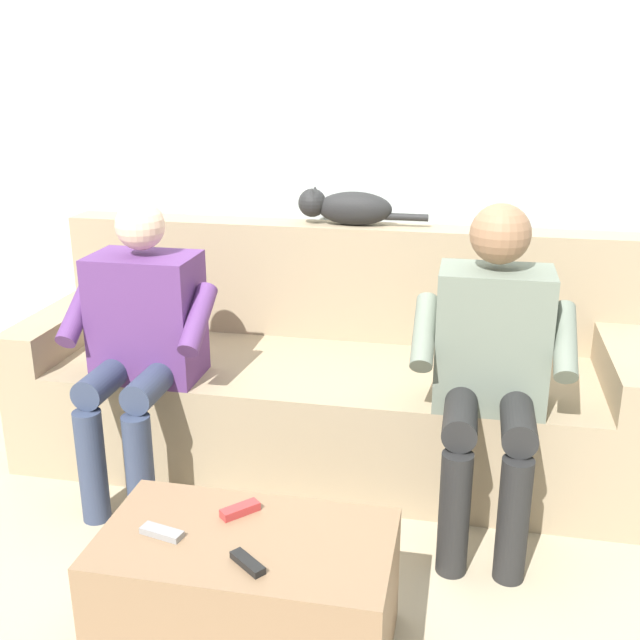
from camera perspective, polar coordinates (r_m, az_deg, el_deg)
ground_plane at (r=2.65m, az=-2.45°, el=-17.07°), size 8.00×8.00×0.00m
back_wall at (r=3.33m, az=2.32°, el=15.69°), size 4.76×0.06×2.75m
couch at (r=3.14m, az=0.74°, el=-4.62°), size 2.42×0.83×0.91m
coffee_table at (r=2.20m, az=-5.50°, el=-19.88°), size 0.79×0.44×0.36m
person_left_seated at (r=2.58m, az=12.84°, el=-2.62°), size 0.53×0.56×1.13m
person_right_seated at (r=2.85m, az=-13.36°, el=-0.99°), size 0.54×0.52×1.09m
cat_on_backrest at (r=3.19m, az=1.92°, el=8.51°), size 0.55×0.12×0.15m
remote_black at (r=1.98m, az=-5.49°, el=-17.77°), size 0.11×0.10×0.02m
remote_red at (r=2.18m, az=-6.05°, el=-14.06°), size 0.10×0.11×0.02m
remote_gray at (r=2.12m, az=-11.85°, el=-15.41°), size 0.12×0.06×0.02m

